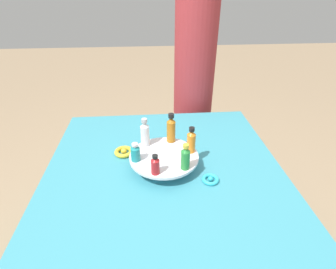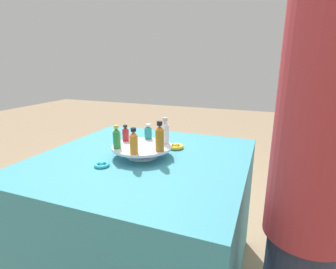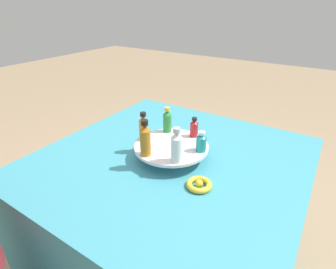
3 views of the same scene
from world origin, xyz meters
TOP-DOWN VIEW (x-y plane):
  - party_table at (0.00, 0.00)m, footprint 1.08×1.08m
  - display_stand at (0.00, 0.00)m, footprint 0.32×0.32m
  - bottle_amber at (0.12, -0.04)m, footprint 0.04×0.04m
  - bottle_clear at (0.10, 0.08)m, footprint 0.04×0.04m
  - bottle_teal at (-0.02, 0.13)m, footprint 0.04×0.04m
  - bottle_red at (-0.12, 0.04)m, footprint 0.04×0.04m
  - bottle_green at (-0.10, -0.08)m, footprint 0.04×0.04m
  - bottle_orange at (0.02, -0.13)m, footprint 0.04×0.04m
  - ribbon_bow_teal at (-0.12, -0.19)m, footprint 0.07×0.07m
  - ribbon_bow_gold at (0.12, 0.19)m, footprint 0.09×0.09m

SIDE VIEW (x-z plane):
  - party_table at x=0.00m, z-range 0.00..0.77m
  - ribbon_bow_teal at x=-0.12m, z-range 0.77..0.79m
  - ribbon_bow_gold at x=0.12m, z-range 0.77..0.80m
  - display_stand at x=0.00m, z-range 0.78..0.85m
  - bottle_teal at x=-0.02m, z-range 0.83..0.92m
  - bottle_red at x=-0.12m, z-range 0.83..0.92m
  - bottle_green at x=-0.10m, z-range 0.83..0.95m
  - bottle_orange at x=0.02m, z-range 0.83..0.95m
  - bottle_clear at x=0.10m, z-range 0.83..0.97m
  - bottle_amber at x=0.12m, z-range 0.83..0.98m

